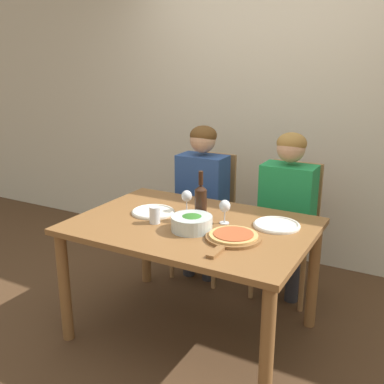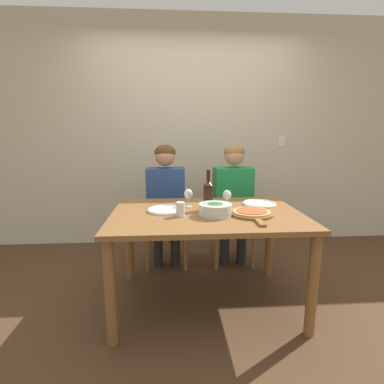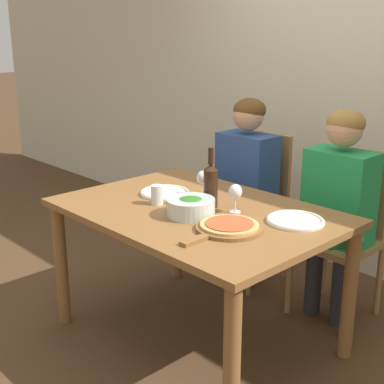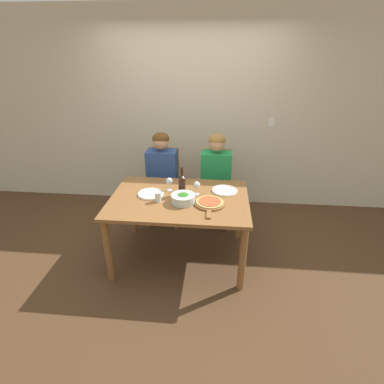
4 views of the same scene
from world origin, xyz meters
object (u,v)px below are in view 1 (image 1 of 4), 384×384
Objects in this scene: wine_glass_right at (225,207)px; chair_right at (290,225)px; dinner_plate_left at (153,212)px; wine_glass_left at (187,197)px; water_tumbler at (155,215)px; person_woman at (201,188)px; broccoli_bowl at (192,223)px; person_man at (287,201)px; wine_bottle at (201,202)px; dinner_plate_right at (277,225)px; chair_left at (208,210)px; pizza_on_board at (233,237)px.

chair_right is at bearing 75.89° from wine_glass_right.
wine_glass_left is (0.19, 0.12, 0.10)m from dinner_plate_left.
wine_glass_left reaches higher than water_tumbler.
dinner_plate_left is at bearing -174.13° from wine_glass_right.
person_woman is 0.93m from broccoli_bowl.
wine_glass_right is (-0.19, -0.65, 0.11)m from person_man.
broccoli_bowl is 1.62× the size of wine_glass_right.
wine_glass_left is at bearing -130.50° from person_man.
broccoli_bowl is (0.03, -0.17, -0.08)m from wine_bottle.
wine_glass_right is (-0.30, -0.11, 0.10)m from dinner_plate_right.
chair_left is at bearing 180.00° from chair_right.
chair_right is 3.54× the size of dinner_plate_left.
wine_glass_right is (0.31, -0.07, 0.00)m from wine_glass_left.
person_woman is at bearing 127.47° from wine_glass_right.
chair_left reaches higher than pizza_on_board.
wine_glass_left is (0.20, -0.58, 0.11)m from person_woman.
dinner_plate_right is at bearing -34.41° from person_woman.
wine_glass_right is (0.49, 0.05, 0.10)m from dinner_plate_left.
person_man is at bearing 100.89° from dinner_plate_right.
chair_left is at bearing 105.61° from wine_glass_left.
pizza_on_board is 4.35× the size of water_tumbler.
wine_bottle is at bearing 148.04° from pizza_on_board.
chair_left is 0.25m from person_woman.
water_tumbler is at bearing 178.70° from pizza_on_board.
chair_left is 0.85m from dinner_plate_left.
dinner_plate_right is 1.87× the size of wine_glass_right.
wine_glass_right is at bearing -52.53° from person_woman.
broccoli_bowl is (-0.31, -0.85, 0.05)m from person_man.
wine_glass_right reaches higher than pizza_on_board.
wine_glass_right reaches higher than water_tumbler.
wine_glass_right is at bearing 5.87° from dinner_plate_left.
broccoli_bowl is (0.38, -0.97, 0.28)m from chair_left.
wine_glass_left reaches higher than dinner_plate_right.
broccoli_bowl is at bearing -68.55° from chair_left.
wine_glass_left reaches higher than pizza_on_board.
dinner_plate_right is (0.80, -0.66, 0.24)m from chair_left.
dinner_plate_right is 0.62× the size of pizza_on_board.
wine_bottle is at bearing -62.81° from person_woman.
chair_right reaches higher than pizza_on_board.
wine_bottle is at bearing -164.21° from dinner_plate_right.
wine_bottle is (-0.35, -0.68, 0.13)m from person_man.
dinner_plate_right is at bearing -79.11° from person_man.
person_woman is 5.09× the size of broccoli_bowl.
person_woman reaches higher than pizza_on_board.
person_woman reaches higher than dinner_plate_right.
person_man is at bearing 0.00° from person_woman.
person_man reaches higher than wine_glass_left.
wine_glass_right is at bearing -104.11° from chair_right.
water_tumbler is at bearing -155.75° from dinner_plate_right.
chair_right is at bearing 99.02° from dinner_plate_right.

